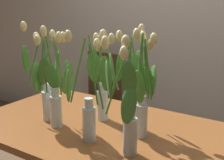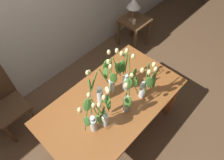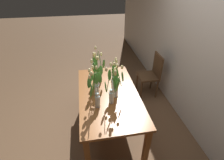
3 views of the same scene
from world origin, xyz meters
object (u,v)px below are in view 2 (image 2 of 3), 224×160
object	(u,v)px
tulip_vase_0	(105,114)
tulip_vase_1	(128,97)
tulip_vase_4	(98,89)
tulip_vase_6	(94,118)
tulip_vase_5	(125,75)
table_lamp	(134,4)
tulip_vase_3	(112,78)
pillar_candle	(134,22)
dining_table	(112,105)
side_table	(134,25)
tulip_vase_2	(146,85)
dining_chair	(3,101)

from	to	relation	value
tulip_vase_0	tulip_vase_1	distance (m)	0.28
tulip_vase_4	tulip_vase_6	world-z (taller)	tulip_vase_6
tulip_vase_4	tulip_vase_5	bearing A→B (deg)	-14.85
tulip_vase_0	table_lamp	size ratio (longest dim) A/B	1.38
tulip_vase_6	table_lamp	size ratio (longest dim) A/B	1.48
tulip_vase_3	pillar_candle	distance (m)	1.57
dining_table	table_lamp	size ratio (longest dim) A/B	4.02
dining_table	tulip_vase_0	world-z (taller)	tulip_vase_0
tulip_vase_5	tulip_vase_6	distance (m)	0.58
side_table	table_lamp	xyz separation A→B (m)	(-0.04, 0.02, 0.42)
tulip_vase_3	tulip_vase_5	distance (m)	0.14
tulip_vase_2	pillar_candle	world-z (taller)	tulip_vase_2
tulip_vase_5	table_lamp	size ratio (longest dim) A/B	1.47
tulip_vase_3	table_lamp	distance (m)	1.61
tulip_vase_3	side_table	bearing A→B (deg)	29.75
tulip_vase_2	dining_table	bearing A→B (deg)	139.40
tulip_vase_4	tulip_vase_1	bearing A→B (deg)	-66.60
tulip_vase_2	tulip_vase_6	bearing A→B (deg)	169.30
dining_table	table_lamp	bearing A→B (deg)	32.08
tulip_vase_0	tulip_vase_2	xyz separation A→B (m)	(0.51, -0.09, 0.02)
pillar_candle	table_lamp	bearing A→B (deg)	55.04
dining_chair	table_lamp	size ratio (longest dim) A/B	2.34
tulip_vase_2	tulip_vase_5	world-z (taller)	tulip_vase_5
tulip_vase_4	tulip_vase_5	size ratio (longest dim) A/B	0.93
tulip_vase_1	pillar_candle	distance (m)	1.77
tulip_vase_1	tulip_vase_5	size ratio (longest dim) A/B	0.99
tulip_vase_4	dining_chair	size ratio (longest dim) A/B	0.59
table_lamp	pillar_candle	distance (m)	0.29
dining_table	tulip_vase_6	size ratio (longest dim) A/B	2.72
tulip_vase_2	table_lamp	distance (m)	1.68
tulip_vase_5	dining_chair	distance (m)	1.51
tulip_vase_6	pillar_candle	bearing A→B (deg)	28.28
side_table	pillar_candle	world-z (taller)	pillar_candle
tulip_vase_0	tulip_vase_1	xyz separation A→B (m)	(0.28, -0.05, 0.02)
dining_table	tulip_vase_4	size ratio (longest dim) A/B	2.92
tulip_vase_1	side_table	bearing A→B (deg)	36.15
dining_table	tulip_vase_1	bearing A→B (deg)	-81.11
tulip_vase_0	table_lamp	world-z (taller)	tulip_vase_0
tulip_vase_2	tulip_vase_3	distance (m)	0.36
tulip_vase_1	tulip_vase_2	xyz separation A→B (m)	(0.23, -0.04, 0.00)
tulip_vase_2	pillar_candle	size ratio (longest dim) A/B	7.58
tulip_vase_1	dining_chair	xyz separation A→B (m)	(-0.83, 1.23, -0.44)
dining_chair	side_table	bearing A→B (deg)	-3.42
tulip_vase_4	tulip_vase_6	bearing A→B (deg)	-140.29
tulip_vase_1	dining_chair	size ratio (longest dim) A/B	0.63
tulip_vase_6	table_lamp	world-z (taller)	tulip_vase_6
dining_chair	side_table	size ratio (longest dim) A/B	1.69
tulip_vase_3	tulip_vase_6	bearing A→B (deg)	-155.98
pillar_candle	tulip_vase_4	bearing A→B (deg)	-153.96
tulip_vase_0	table_lamp	xyz separation A→B (m)	(1.72, 1.06, -0.09)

